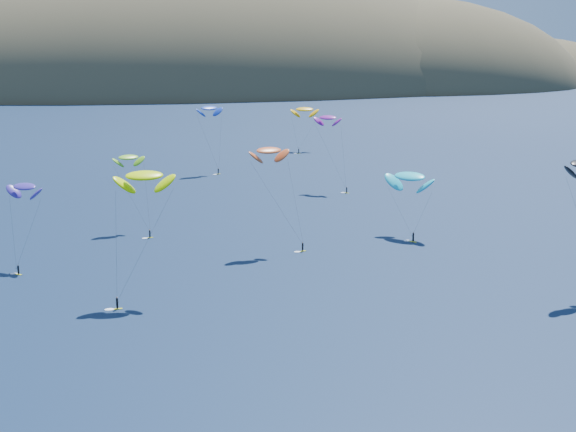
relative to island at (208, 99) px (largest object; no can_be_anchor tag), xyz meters
The scene contains 9 objects.
island is the anchor object (origin of this frame).
kitesurfer_2 501.71m from the island, 96.90° to the right, with size 10.97×9.70×23.35m.
kitesurfer_3 454.79m from the island, 97.92° to the right, with size 8.35×12.86×18.27m.
kitesurfer_4 383.55m from the island, 95.59° to the right, with size 9.50×9.09×22.49m.
kitesurfer_5 467.52m from the island, 90.29° to the right, with size 11.38×13.84×16.08m.
kitesurfer_6 415.39m from the island, 91.06° to the right, with size 8.57×11.57×22.29m.
kitesurfer_9 474.49m from the island, 94.19° to the right, with size 11.35×7.57×22.72m.
kitesurfer_10 481.42m from the island, 99.87° to the right, with size 8.58×12.43×17.30m.
kitesurfer_11 342.29m from the island, 89.68° to the right, with size 10.54×12.05×17.81m.
Camera 1 is at (-23.09, -68.49, 44.97)m, focal length 50.00 mm.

